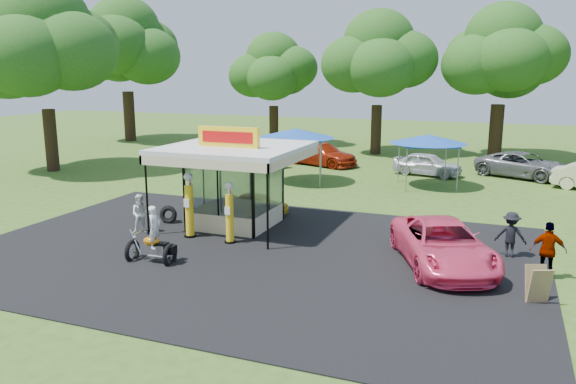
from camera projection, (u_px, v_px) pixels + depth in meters
name	position (u px, v px, depth m)	size (l,w,h in m)	color
ground	(222.00, 270.00, 18.22)	(120.00, 120.00, 0.00)	#37571B
asphalt_apron	(249.00, 252.00, 20.04)	(20.00, 14.00, 0.04)	black
gas_station_kiosk	(235.00, 184.00, 23.11)	(5.40, 5.40, 4.18)	white
gas_pump_left	(189.00, 207.00, 21.55)	(0.48, 0.48, 2.57)	black
gas_pump_right	(230.00, 214.00, 20.83)	(0.44, 0.44, 2.36)	black
motorcycle	(153.00, 240.00, 18.76)	(1.75, 0.90, 2.06)	black
spare_tires	(168.00, 215.00, 23.81)	(0.92, 0.63, 0.76)	black
a_frame_sign	(538.00, 285.00, 15.48)	(0.65, 0.73, 1.06)	#593819
kiosk_car	(258.00, 203.00, 25.39)	(1.13, 2.82, 0.96)	yellow
pink_sedan	(443.00, 244.00, 18.42)	(2.52, 5.46, 1.52)	#F54271
spectator_west	(141.00, 214.00, 22.20)	(0.77, 0.60, 1.59)	white
spectator_east_a	(511.00, 235.00, 19.31)	(1.05, 0.60, 1.62)	black
spectator_east_b	(548.00, 251.00, 17.31)	(1.06, 0.44, 1.81)	gray
bg_car_a	(262.00, 156.00, 38.31)	(1.41, 4.03, 1.33)	white
bg_car_b	(321.00, 154.00, 38.57)	(2.17, 5.35, 1.55)	#9F220C
bg_car_c	(427.00, 164.00, 34.72)	(1.68, 4.18, 1.42)	silver
bg_car_d	(523.00, 165.00, 33.99)	(2.54, 5.50, 1.53)	slate
tent_west	(295.00, 134.00, 32.13)	(4.48, 4.48, 3.13)	gray
tent_east	(428.00, 140.00, 30.92)	(4.19, 4.19, 2.93)	gray
oak_far_a	(126.00, 52.00, 50.81)	(10.71, 10.71, 12.70)	black
oak_far_b	(274.00, 75.00, 48.09)	(7.90, 7.90, 9.43)	black
oak_far_c	(378.00, 65.00, 42.62)	(9.10, 9.10, 10.72)	black
oak_far_d	(501.00, 62.00, 40.70)	(9.22, 9.22, 10.98)	black
oak_near	(43.00, 54.00, 35.00)	(10.22, 10.22, 11.77)	black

